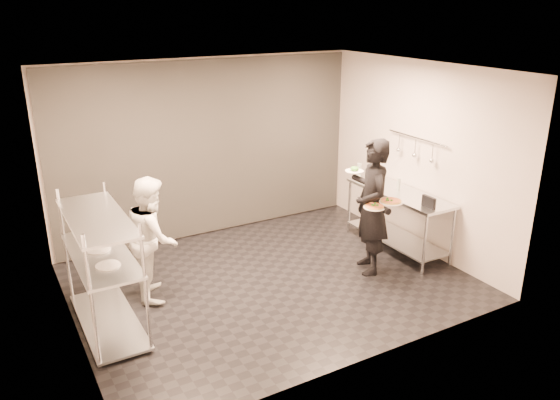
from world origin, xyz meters
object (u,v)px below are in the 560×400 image
pizza_plate_near (374,207)px  bottle_clear (399,184)px  pos_monitor (429,202)px  bottle_green (359,171)px  pizza_plate_far (391,201)px  salad_plate (355,170)px  bottle_dark (367,174)px  prep_counter (398,210)px  chef (153,237)px  pass_rack (102,266)px  waiter (372,207)px

pizza_plate_near → bottle_clear: bottle_clear is taller
pos_monitor → bottle_green: size_ratio=0.90×
pizza_plate_far → salad_plate: 0.67m
pos_monitor → bottle_clear: (0.14, 0.78, 0.01)m
bottle_green → bottle_dark: bearing=-66.6°
pizza_plate_near → bottle_dark: bearing=55.7°
prep_counter → chef: bearing=173.0°
bottle_clear → pass_rack: bearing=-179.2°
chef → bottle_clear: 3.66m
pass_rack → bottle_dark: 4.30m
salad_plate → pass_rack: bearing=179.0°
salad_plate → bottle_clear: 1.01m
pass_rack → bottle_dark: pass_rack is taller
waiter → pizza_plate_far: 0.30m
pass_rack → waiter: (3.52, -0.37, 0.17)m
chef → bottle_green: bearing=-68.5°
pizza_plate_near → bottle_dark: 1.50m
chef → bottle_dark: chef is taller
pizza_plate_near → prep_counter: bearing=31.3°
prep_counter → pizza_plate_near: pizza_plate_near is taller
pos_monitor → bottle_clear: bottle_clear is taller
pizza_plate_far → bottle_green: bottle_green is taller
bottle_green → pos_monitor: bearing=-89.0°
chef → salad_plate: chef is taller
waiter → bottle_green: 1.35m
pass_rack → chef: size_ratio=1.01×
pizza_plate_near → pizza_plate_far: size_ratio=0.90×
pos_monitor → prep_counter: bearing=81.2°
bottle_green → prep_counter: bearing=-79.6°
waiter → bottle_dark: 1.27m
pos_monitor → bottle_clear: 0.79m
bottle_green → waiter: bearing=-119.7°
chef → pizza_plate_far: 3.12m
pizza_plate_near → pizza_plate_far: bearing=-7.9°
pass_rack → prep_counter: (4.33, 0.00, -0.14)m
chef → pizza_plate_near: (2.68, -1.01, 0.25)m
pos_monitor → pizza_plate_near: bearing=170.1°
waiter → pizza_plate_far: waiter is taller
bottle_clear → bottle_dark: 0.62m
pizza_plate_far → bottle_dark: (0.60, 1.27, -0.06)m
pass_rack → chef: bearing=31.8°
bottle_clear → bottle_dark: size_ratio=0.95×
bottle_green → bottle_dark: bottle_green is taller
pass_rack → waiter: waiter is taller
chef → bottle_dark: (3.52, 0.23, 0.23)m
prep_counter → bottle_dark: 0.78m
pizza_plate_near → bottle_clear: 1.14m
prep_counter → waiter: (-0.81, -0.37, 0.32)m
chef → bottle_clear: size_ratio=8.71×
pizza_plate_far → bottle_green: 1.50m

